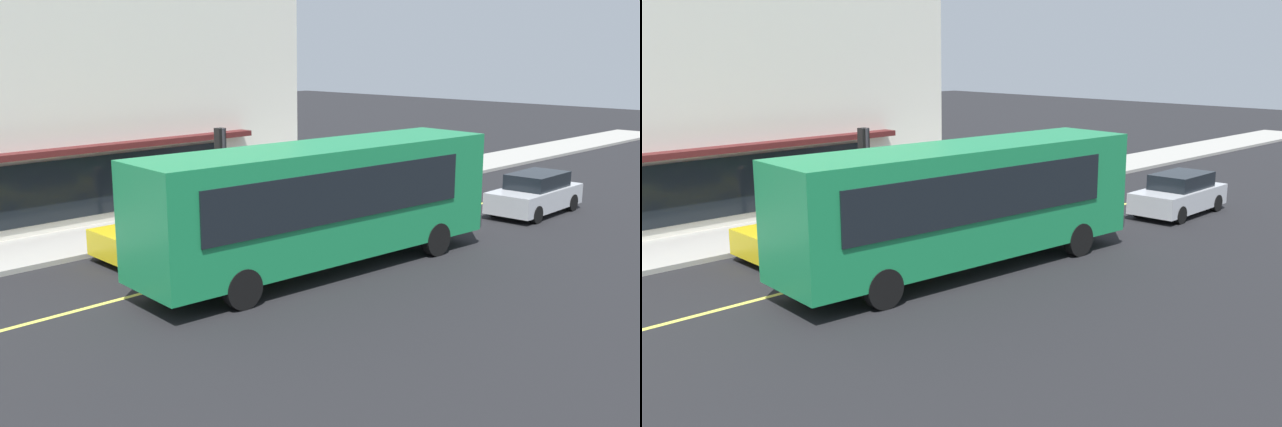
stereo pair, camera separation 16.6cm
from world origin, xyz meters
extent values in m
plane|color=black|center=(0.00, 0.00, 0.00)|extent=(120.00, 120.00, 0.00)
cube|color=#9E9B93|center=(0.00, 5.50, 0.07)|extent=(80.00, 3.17, 0.15)
cube|color=#D8D14C|center=(0.00, 0.00, 0.00)|extent=(36.00, 0.16, 0.01)
cube|color=silver|center=(-2.40, 12.16, 6.53)|extent=(20.25, 10.16, 13.05)
cube|color=#4C1919|center=(-2.40, 6.83, 2.80)|extent=(14.18, 0.70, 0.20)
cube|color=black|center=(-2.40, 7.05, 1.50)|extent=(12.15, 0.08, 2.00)
cube|color=#197F47|center=(0.19, -1.80, 2.00)|extent=(11.15, 3.26, 3.00)
cube|color=black|center=(5.62, -2.18, 2.36)|extent=(0.27, 2.10, 1.80)
cube|color=black|center=(-0.02, -0.51, 2.36)|extent=(8.78, 0.67, 1.32)
cube|color=black|center=(-0.20, -3.05, 2.36)|extent=(8.78, 0.67, 1.32)
cube|color=#0CF259|center=(5.69, -2.19, 3.25)|extent=(0.21, 1.90, 0.36)
cube|color=#2D2D33|center=(5.72, -2.19, 0.75)|extent=(0.33, 2.41, 0.40)
cylinder|color=black|center=(3.78, -0.92, 0.50)|extent=(1.02, 0.37, 1.00)
cylinder|color=black|center=(3.62, -3.17, 0.50)|extent=(1.02, 0.37, 1.00)
cylinder|color=black|center=(-3.25, -0.43, 0.50)|extent=(1.02, 0.37, 1.00)
cylinder|color=black|center=(-3.40, -2.68, 0.50)|extent=(1.02, 0.37, 1.00)
cylinder|color=#2D2D33|center=(1.79, 4.53, 1.75)|extent=(0.12, 0.12, 3.20)
cube|color=black|center=(1.79, 4.73, 2.90)|extent=(0.30, 0.30, 0.90)
sphere|color=red|center=(1.79, 4.90, 3.17)|extent=(0.18, 0.18, 0.18)
sphere|color=orange|center=(1.79, 4.90, 2.90)|extent=(0.18, 0.18, 0.18)
sphere|color=green|center=(1.79, 4.90, 2.63)|extent=(0.18, 0.18, 0.18)
cube|color=yellow|center=(-1.89, 2.64, 0.60)|extent=(4.35, 1.91, 0.75)
cube|color=black|center=(-1.74, 2.64, 1.25)|extent=(2.45, 1.57, 0.55)
cylinder|color=black|center=(-3.33, 1.86, 0.32)|extent=(0.65, 0.24, 0.64)
cylinder|color=black|center=(-3.29, 3.50, 0.32)|extent=(0.65, 0.24, 0.64)
cylinder|color=black|center=(-0.50, 1.78, 0.32)|extent=(0.65, 0.24, 0.64)
cylinder|color=black|center=(-0.45, 3.42, 0.32)|extent=(0.65, 0.24, 0.64)
cube|color=#B7BABF|center=(10.86, -2.37, 0.60)|extent=(4.35, 1.93, 0.75)
cube|color=black|center=(11.01, -2.37, 1.25)|extent=(2.45, 1.58, 0.55)
cylinder|color=black|center=(9.47, -3.24, 0.32)|extent=(0.65, 0.24, 0.64)
cylinder|color=black|center=(9.42, -1.60, 0.32)|extent=(0.65, 0.24, 0.64)
cylinder|color=black|center=(12.31, -3.15, 0.32)|extent=(0.65, 0.24, 0.64)
cylinder|color=black|center=(12.26, -1.51, 0.32)|extent=(0.65, 0.24, 0.64)
cylinder|color=black|center=(4.38, 4.76, 0.58)|extent=(0.18, 0.18, 0.86)
cylinder|color=#26723F|center=(4.38, 4.76, 1.35)|extent=(0.34, 0.34, 0.68)
sphere|color=tan|center=(4.38, 4.76, 1.80)|extent=(0.24, 0.24, 0.24)
cylinder|color=black|center=(7.99, 4.72, 0.59)|extent=(0.18, 0.18, 0.88)
cylinder|color=#594C47|center=(7.99, 4.72, 1.38)|extent=(0.34, 0.34, 0.70)
sphere|color=tan|center=(7.99, 4.72, 1.85)|extent=(0.25, 0.25, 0.25)
cylinder|color=black|center=(-1.20, 6.18, 0.60)|extent=(0.18, 0.18, 0.90)
cylinder|color=#594C47|center=(-1.20, 6.18, 1.40)|extent=(0.34, 0.34, 0.71)
sphere|color=tan|center=(-1.20, 6.18, 1.88)|extent=(0.25, 0.25, 0.25)
camera|label=1|loc=(-14.12, -15.86, 6.11)|focal=42.02mm
camera|label=2|loc=(-14.00, -15.97, 6.11)|focal=42.02mm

